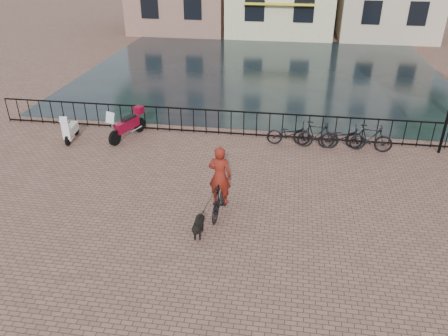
# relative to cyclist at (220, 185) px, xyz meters

# --- Properties ---
(ground) EXTENTS (100.00, 100.00, 0.00)m
(ground) POSITION_rel_cyclist_xyz_m (0.04, -2.52, -0.92)
(ground) COLOR brown
(ground) RESTS_ON ground
(canal_water) EXTENTS (20.00, 20.00, 0.00)m
(canal_water) POSITION_rel_cyclist_xyz_m (0.04, 14.78, -0.92)
(canal_water) COLOR black
(canal_water) RESTS_ON ground
(railing) EXTENTS (20.00, 0.05, 1.02)m
(railing) POSITION_rel_cyclist_xyz_m (0.04, 5.48, -0.42)
(railing) COLOR black
(railing) RESTS_ON ground
(cyclist) EXTENTS (0.80, 1.81, 2.43)m
(cyclist) POSITION_rel_cyclist_xyz_m (0.00, 0.00, 0.00)
(cyclist) COLOR black
(cyclist) RESTS_ON ground
(dog) EXTENTS (0.30, 0.86, 0.58)m
(dog) POSITION_rel_cyclist_xyz_m (-0.38, -1.13, -0.63)
(dog) COLOR black
(dog) RESTS_ON ground
(motorcycle) EXTENTS (1.08, 1.96, 1.37)m
(motorcycle) POSITION_rel_cyclist_xyz_m (-4.37, 4.56, -0.23)
(motorcycle) COLOR maroon
(motorcycle) RESTS_ON ground
(scooter) EXTENTS (0.55, 1.33, 1.20)m
(scooter) POSITION_rel_cyclist_xyz_m (-6.45, 4.09, -0.32)
(scooter) COLOR white
(scooter) RESTS_ON ground
(parked_bike_0) EXTENTS (1.74, 0.68, 0.90)m
(parked_bike_0) POSITION_rel_cyclist_xyz_m (1.84, 4.88, -0.47)
(parked_bike_0) COLOR black
(parked_bike_0) RESTS_ON ground
(parked_bike_1) EXTENTS (1.70, 0.64, 1.00)m
(parked_bike_1) POSITION_rel_cyclist_xyz_m (2.79, 4.88, -0.42)
(parked_bike_1) COLOR black
(parked_bike_1) RESTS_ON ground
(parked_bike_2) EXTENTS (1.74, 0.66, 0.90)m
(parked_bike_2) POSITION_rel_cyclist_xyz_m (3.74, 4.88, -0.47)
(parked_bike_2) COLOR black
(parked_bike_2) RESTS_ON ground
(parked_bike_3) EXTENTS (1.72, 0.73, 1.00)m
(parked_bike_3) POSITION_rel_cyclist_xyz_m (4.69, 4.88, -0.42)
(parked_bike_3) COLOR black
(parked_bike_3) RESTS_ON ground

